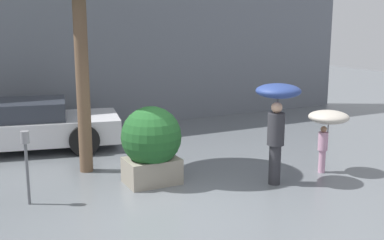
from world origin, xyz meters
TOP-DOWN VIEW (x-y plane):
  - ground_plane at (0.00, 0.00)m, footprint 40.00×40.00m
  - building_facade at (0.00, 6.50)m, footprint 18.00×0.30m
  - planter_box at (0.10, 1.28)m, footprint 1.12×1.12m
  - person_adult at (2.17, 0.26)m, footprint 0.83×0.83m
  - person_child at (3.44, 0.30)m, footprint 0.79×0.79m
  - parked_car_near at (-1.70, 4.89)m, footprint 4.71×2.65m
  - parking_meter at (-2.12, 1.20)m, footprint 0.14×0.14m

SIDE VIEW (x-z plane):
  - ground_plane at x=0.00m, z-range 0.00..0.00m
  - parked_car_near at x=-1.70m, z-range -0.02..1.14m
  - planter_box at x=0.10m, z-range 0.04..1.50m
  - parking_meter at x=-2.12m, z-range 0.27..1.52m
  - person_child at x=3.44m, z-range 0.42..1.68m
  - person_adult at x=2.17m, z-range 0.48..2.34m
  - building_facade at x=0.00m, z-range 0.00..6.00m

